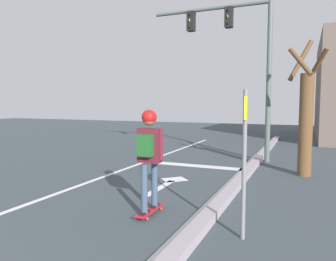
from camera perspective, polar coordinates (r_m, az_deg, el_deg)
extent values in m
cube|color=silver|center=(7.63, -15.71, -9.47)|extent=(0.12, 20.00, 0.01)
cube|color=silver|center=(6.22, 7.41, -12.60)|extent=(0.12, 20.00, 0.01)
cube|color=silver|center=(9.70, 4.47, -6.24)|extent=(3.22, 0.40, 0.01)
cube|color=silver|center=(7.18, -1.45, -10.18)|extent=(0.16, 1.40, 0.01)
cube|color=silver|center=(7.94, 1.16, -8.72)|extent=(0.71, 0.71, 0.01)
cube|color=#9F939C|center=(6.14, 9.71, -12.21)|extent=(0.24, 24.00, 0.14)
cube|color=red|center=(5.56, -3.30, -14.04)|extent=(0.20, 0.79, 0.02)
cube|color=#B2B2B7|center=(5.79, -2.07, -13.39)|extent=(0.16, 0.05, 0.01)
cylinder|color=#C94430|center=(5.84, -2.91, -13.54)|extent=(0.03, 0.05, 0.05)
cylinder|color=#C94430|center=(5.76, -1.22, -13.79)|extent=(0.03, 0.05, 0.05)
cube|color=#B2B2B7|center=(5.34, -4.64, -15.02)|extent=(0.16, 0.05, 0.01)
cylinder|color=#C94430|center=(5.39, -5.53, -15.17)|extent=(0.03, 0.05, 0.05)
cylinder|color=#C94430|center=(5.31, -3.73, -15.47)|extent=(0.03, 0.05, 0.05)
cylinder|color=#384B62|center=(5.60, -2.44, -9.46)|extent=(0.11, 0.11, 0.81)
cube|color=black|center=(5.71, -2.42, -13.26)|extent=(0.09, 0.24, 0.03)
cylinder|color=#384B62|center=(5.27, -4.26, -10.39)|extent=(0.11, 0.11, 0.81)
cube|color=black|center=(5.39, -4.24, -14.39)|extent=(0.09, 0.24, 0.03)
cube|color=maroon|center=(5.30, -3.36, -2.69)|extent=(0.38, 0.18, 0.57)
cylinder|color=maroon|center=(5.42, -5.10, -2.26)|extent=(0.07, 0.14, 0.52)
cylinder|color=maroon|center=(5.24, -1.26, -2.49)|extent=(0.07, 0.08, 0.52)
sphere|color=#936C45|center=(5.26, -3.38, 2.08)|extent=(0.22, 0.22, 0.22)
sphere|color=red|center=(5.26, -3.38, 2.38)|extent=(0.25, 0.25, 0.25)
cube|color=#1F5825|center=(5.18, -4.05, -2.65)|extent=(0.26, 0.14, 0.36)
cylinder|color=#4F5A55|center=(10.59, 17.58, 8.61)|extent=(0.16, 0.16, 5.21)
cylinder|color=#4F5A55|center=(11.38, 7.46, 20.76)|extent=(3.88, 0.12, 0.12)
cube|color=black|center=(11.13, 10.83, 19.21)|extent=(0.24, 0.28, 0.64)
cylinder|color=#3A0605|center=(11.04, 10.66, 20.41)|extent=(0.02, 0.10, 0.10)
cylinder|color=yellow|center=(10.99, 10.65, 19.41)|extent=(0.02, 0.10, 0.10)
cylinder|color=black|center=(10.94, 10.63, 18.39)|extent=(0.02, 0.10, 0.10)
cube|color=black|center=(11.48, 4.15, 18.84)|extent=(0.24, 0.28, 0.64)
cylinder|color=#3A0605|center=(11.39, 3.89, 19.99)|extent=(0.02, 0.10, 0.10)
cylinder|color=yellow|center=(11.34, 3.89, 19.01)|extent=(0.02, 0.10, 0.10)
cylinder|color=black|center=(11.29, 3.88, 18.03)|extent=(0.02, 0.10, 0.10)
cylinder|color=slate|center=(4.47, 13.44, -6.09)|extent=(0.06, 0.06, 2.06)
cube|color=yellow|center=(4.39, 13.64, 3.93)|extent=(0.12, 0.44, 0.30)
cylinder|color=brown|center=(8.89, 23.39, 0.88)|extent=(0.34, 0.34, 2.63)
cylinder|color=brown|center=(9.10, 25.32, 10.87)|extent=(0.49, 0.65, 0.72)
cylinder|color=brown|center=(9.18, 22.63, 11.46)|extent=(0.64, 0.51, 1.09)
cylinder|color=brown|center=(8.69, 22.58, 11.32)|extent=(0.64, 0.50, 0.76)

